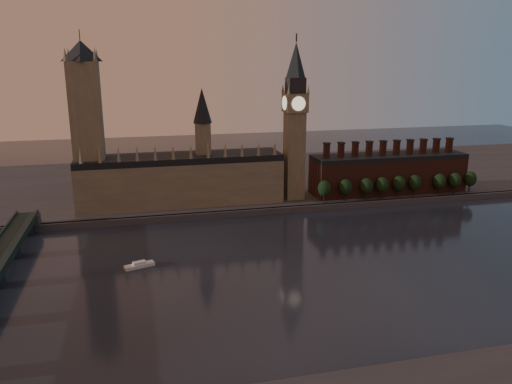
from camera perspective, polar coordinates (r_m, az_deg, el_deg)
The scene contains 16 objects.
ground at distance 241.45m, azimuth 10.08°, elevation -8.51°, with size 900.00×900.00×0.00m, color black.
north_bank at distance 401.94m, azimuth -0.06°, elevation 1.49°, with size 900.00×182.00×4.00m.
palace_of_westminster at distance 326.42m, azimuth -8.47°, elevation 1.73°, with size 130.00×30.30×74.00m.
victoria_tower at distance 320.19m, azimuth -18.76°, elevation 7.66°, with size 24.00×24.00×108.00m.
big_ben at distance 330.54m, azimuth 4.46°, elevation 8.20°, with size 15.00×15.00×107.00m.
chimney_block at distance 364.64m, azimuth 14.85°, elevation 2.15°, with size 110.00×25.00×37.00m.
embankment_tree_0 at distance 329.46m, azimuth 7.83°, elevation 0.41°, with size 8.60×8.60×14.88m.
embankment_tree_1 at distance 335.05m, azimuth 10.19°, elevation 0.56°, with size 8.60×8.60×14.88m.
embankment_tree_2 at distance 341.10m, azimuth 12.50°, elevation 0.69°, with size 8.60×8.60×14.88m.
embankment_tree_3 at distance 346.23m, azimuth 14.22°, elevation 0.80°, with size 8.60×8.60×14.88m.
embankment_tree_4 at distance 353.28m, azimuth 16.03°, elevation 0.95°, with size 8.60×8.60×14.88m.
embankment_tree_5 at distance 359.26m, azimuth 17.69°, elevation 1.05°, with size 8.60×8.60×14.88m.
embankment_tree_6 at distance 368.76m, azimuth 20.24°, elevation 1.17°, with size 8.60×8.60×14.88m.
embankment_tree_7 at distance 375.23m, azimuth 21.77°, elevation 1.25°, with size 8.60×8.60×14.88m.
embankment_tree_8 at distance 383.98m, azimuth 23.28°, elevation 1.39°, with size 8.60×8.60×14.88m.
river_boat at distance 244.24m, azimuth -13.18°, elevation -8.12°, with size 14.55×8.06×2.80m.
Camera 1 is at (-92.36, -202.01, 94.65)m, focal length 35.00 mm.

